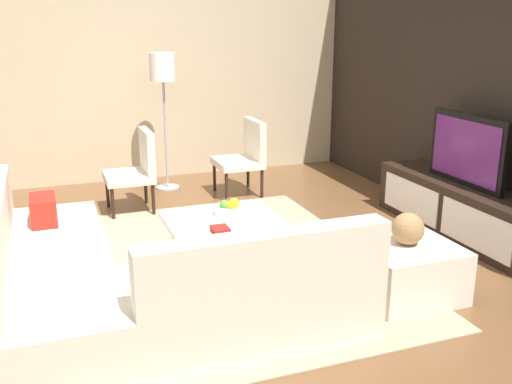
{
  "coord_description": "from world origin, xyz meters",
  "views": [
    {
      "loc": [
        4.22,
        -1.25,
        1.98
      ],
      "look_at": [
        -0.33,
        0.45,
        0.54
      ],
      "focal_mm": 40.83,
      "sensor_mm": 36.0,
      "label": 1
    }
  ],
  "objects_px": {
    "media_console": "(461,210)",
    "coffee_table": "(226,242)",
    "television": "(467,150)",
    "floor_lamp": "(163,76)",
    "decorative_ball": "(408,229)",
    "ottoman": "(405,269)",
    "fruit_bowl": "(231,208)",
    "sectional_couch": "(120,281)",
    "book_stack": "(221,230)",
    "accent_chair_near": "(137,166)",
    "accent_chair_far": "(245,153)"
  },
  "relations": [
    {
      "from": "sectional_couch",
      "to": "accent_chair_near",
      "type": "xyz_separation_m",
      "value": [
        -2.35,
        0.51,
        0.22
      ]
    },
    {
      "from": "media_console",
      "to": "accent_chair_far",
      "type": "bearing_deg",
      "value": -144.35
    },
    {
      "from": "ottoman",
      "to": "fruit_bowl",
      "type": "xyz_separation_m",
      "value": [
        -1.16,
        -0.98,
        0.23
      ]
    },
    {
      "from": "floor_lamp",
      "to": "accent_chair_far",
      "type": "height_order",
      "value": "floor_lamp"
    },
    {
      "from": "floor_lamp",
      "to": "accent_chair_near",
      "type": "bearing_deg",
      "value": -32.84
    },
    {
      "from": "coffee_table",
      "to": "ottoman",
      "type": "bearing_deg",
      "value": 47.58
    },
    {
      "from": "fruit_bowl",
      "to": "accent_chair_far",
      "type": "height_order",
      "value": "accent_chair_far"
    },
    {
      "from": "coffee_table",
      "to": "floor_lamp",
      "type": "height_order",
      "value": "floor_lamp"
    },
    {
      "from": "accent_chair_near",
      "to": "ottoman",
      "type": "height_order",
      "value": "accent_chair_near"
    },
    {
      "from": "television",
      "to": "floor_lamp",
      "type": "distance_m",
      "value": 3.45
    },
    {
      "from": "media_console",
      "to": "book_stack",
      "type": "bearing_deg",
      "value": -87.06
    },
    {
      "from": "fruit_bowl",
      "to": "media_console",
      "type": "bearing_deg",
      "value": 82.75
    },
    {
      "from": "media_console",
      "to": "floor_lamp",
      "type": "distance_m",
      "value": 3.58
    },
    {
      "from": "media_console",
      "to": "fruit_bowl",
      "type": "xyz_separation_m",
      "value": [
        -0.28,
        -2.2,
        0.18
      ]
    },
    {
      "from": "sectional_couch",
      "to": "media_console",
      "type": "bearing_deg",
      "value": 99.12
    },
    {
      "from": "book_stack",
      "to": "coffee_table",
      "type": "bearing_deg",
      "value": 152.63
    },
    {
      "from": "television",
      "to": "coffee_table",
      "type": "xyz_separation_m",
      "value": [
        -0.1,
        -2.3,
        -0.63
      ]
    },
    {
      "from": "coffee_table",
      "to": "decorative_ball",
      "type": "relative_size",
      "value": 4.12
    },
    {
      "from": "sectional_couch",
      "to": "book_stack",
      "type": "distance_m",
      "value": 0.94
    },
    {
      "from": "television",
      "to": "decorative_ball",
      "type": "relative_size",
      "value": 4.07
    },
    {
      "from": "ottoman",
      "to": "floor_lamp",
      "type": "bearing_deg",
      "value": -162.96
    },
    {
      "from": "television",
      "to": "decorative_ball",
      "type": "height_order",
      "value": "television"
    },
    {
      "from": "floor_lamp",
      "to": "coffee_table",
      "type": "bearing_deg",
      "value": -0.59
    },
    {
      "from": "accent_chair_far",
      "to": "book_stack",
      "type": "height_order",
      "value": "accent_chair_far"
    },
    {
      "from": "floor_lamp",
      "to": "book_stack",
      "type": "xyz_separation_m",
      "value": [
        2.67,
        -0.14,
        -0.95
      ]
    },
    {
      "from": "fruit_bowl",
      "to": "decorative_ball",
      "type": "xyz_separation_m",
      "value": [
        1.16,
        0.98,
        0.09
      ]
    },
    {
      "from": "accent_chair_near",
      "to": "ottoman",
      "type": "xyz_separation_m",
      "value": [
        2.71,
        1.52,
        -0.29
      ]
    },
    {
      "from": "floor_lamp",
      "to": "ottoman",
      "type": "relative_size",
      "value": 2.31
    },
    {
      "from": "coffee_table",
      "to": "accent_chair_near",
      "type": "height_order",
      "value": "accent_chair_near"
    },
    {
      "from": "floor_lamp",
      "to": "book_stack",
      "type": "relative_size",
      "value": 8.24
    },
    {
      "from": "television",
      "to": "book_stack",
      "type": "relative_size",
      "value": 4.95
    },
    {
      "from": "media_console",
      "to": "decorative_ball",
      "type": "xyz_separation_m",
      "value": [
        0.88,
        -1.22,
        0.27
      ]
    },
    {
      "from": "sectional_couch",
      "to": "floor_lamp",
      "type": "xyz_separation_m",
      "value": [
        -3.07,
        0.98,
        1.07
      ]
    },
    {
      "from": "coffee_table",
      "to": "fruit_bowl",
      "type": "relative_size",
      "value": 3.51
    },
    {
      "from": "accent_chair_near",
      "to": "fruit_bowl",
      "type": "relative_size",
      "value": 3.11
    },
    {
      "from": "television",
      "to": "floor_lamp",
      "type": "height_order",
      "value": "floor_lamp"
    },
    {
      "from": "floor_lamp",
      "to": "decorative_ball",
      "type": "distance_m",
      "value": 3.68
    },
    {
      "from": "sectional_couch",
      "to": "ottoman",
      "type": "relative_size",
      "value": 3.44
    },
    {
      "from": "floor_lamp",
      "to": "fruit_bowl",
      "type": "height_order",
      "value": "floor_lamp"
    },
    {
      "from": "fruit_bowl",
      "to": "accent_chair_far",
      "type": "xyz_separation_m",
      "value": [
        -1.74,
        0.75,
        0.06
      ]
    },
    {
      "from": "television",
      "to": "fruit_bowl",
      "type": "distance_m",
      "value": 2.25
    },
    {
      "from": "sectional_couch",
      "to": "fruit_bowl",
      "type": "bearing_deg",
      "value": 127.3
    },
    {
      "from": "ottoman",
      "to": "fruit_bowl",
      "type": "distance_m",
      "value": 1.54
    },
    {
      "from": "accent_chair_far",
      "to": "decorative_ball",
      "type": "relative_size",
      "value": 3.64
    },
    {
      "from": "media_console",
      "to": "fruit_bowl",
      "type": "distance_m",
      "value": 2.22
    },
    {
      "from": "sectional_couch",
      "to": "accent_chair_far",
      "type": "relative_size",
      "value": 2.77
    },
    {
      "from": "media_console",
      "to": "coffee_table",
      "type": "xyz_separation_m",
      "value": [
        -0.1,
        -2.3,
        -0.05
      ]
    },
    {
      "from": "fruit_bowl",
      "to": "floor_lamp",
      "type": "bearing_deg",
      "value": -178.16
    },
    {
      "from": "television",
      "to": "ottoman",
      "type": "distance_m",
      "value": 1.63
    },
    {
      "from": "coffee_table",
      "to": "floor_lamp",
      "type": "relative_size",
      "value": 0.61
    }
  ]
}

